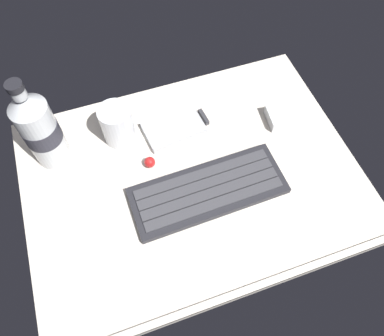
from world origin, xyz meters
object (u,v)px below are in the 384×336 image
at_px(keyboard, 208,190).
at_px(juice_cup, 118,126).
at_px(charger_block, 284,116).
at_px(handheld_device, 177,127).
at_px(water_bottle, 40,129).
at_px(trackball_mouse, 150,162).

bearing_deg(keyboard, juice_cup, 125.02).
bearing_deg(charger_block, juice_cup, 168.28).
height_order(handheld_device, charger_block, charger_block).
relative_size(keyboard, juice_cup, 3.44).
distance_m(juice_cup, water_bottle, 0.14).
relative_size(handheld_device, trackball_mouse, 6.07).
bearing_deg(charger_block, handheld_device, 167.26).
bearing_deg(charger_block, water_bottle, 171.79).
xyz_separation_m(water_bottle, trackball_mouse, (0.17, -0.08, -0.08)).
bearing_deg(keyboard, trackball_mouse, 132.71).
xyz_separation_m(handheld_device, juice_cup, (-0.12, 0.02, 0.03)).
height_order(keyboard, handheld_device, keyboard).
xyz_separation_m(charger_block, trackball_mouse, (-0.30, -0.02, -0.00)).
bearing_deg(keyboard, charger_block, 27.29).
relative_size(juice_cup, trackball_mouse, 3.86).
relative_size(juice_cup, water_bottle, 0.41).
bearing_deg(trackball_mouse, charger_block, 2.91).
height_order(keyboard, water_bottle, water_bottle).
bearing_deg(juice_cup, handheld_device, -9.74).
distance_m(keyboard, handheld_device, 0.16).
distance_m(handheld_device, juice_cup, 0.12).
distance_m(handheld_device, water_bottle, 0.26).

